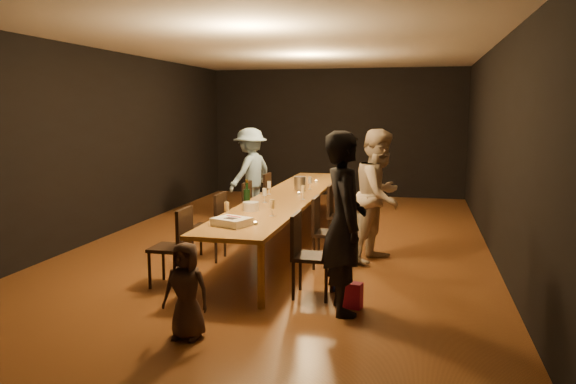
% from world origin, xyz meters
% --- Properties ---
extents(ground, '(10.00, 10.00, 0.00)m').
position_xyz_m(ground, '(0.00, 0.00, 0.00)').
color(ground, '#492512').
rests_on(ground, ground).
extents(room_shell, '(6.04, 10.04, 3.02)m').
position_xyz_m(room_shell, '(0.00, 0.00, 2.08)').
color(room_shell, black).
rests_on(room_shell, ground).
extents(table, '(0.90, 6.00, 0.75)m').
position_xyz_m(table, '(0.00, 0.00, 0.70)').
color(table, olive).
rests_on(table, ground).
extents(chair_right_0, '(0.42, 0.42, 0.93)m').
position_xyz_m(chair_right_0, '(0.85, -2.40, 0.47)').
color(chair_right_0, black).
rests_on(chair_right_0, ground).
extents(chair_right_1, '(0.42, 0.42, 0.93)m').
position_xyz_m(chair_right_1, '(0.85, -1.20, 0.47)').
color(chair_right_1, black).
rests_on(chair_right_1, ground).
extents(chair_right_2, '(0.42, 0.42, 0.93)m').
position_xyz_m(chair_right_2, '(0.85, 0.00, 0.47)').
color(chair_right_2, black).
rests_on(chair_right_2, ground).
extents(chair_right_3, '(0.42, 0.42, 0.93)m').
position_xyz_m(chair_right_3, '(0.85, 1.20, 0.47)').
color(chair_right_3, black).
rests_on(chair_right_3, ground).
extents(chair_left_0, '(0.42, 0.42, 0.93)m').
position_xyz_m(chair_left_0, '(-0.85, -2.40, 0.47)').
color(chair_left_0, black).
rests_on(chair_left_0, ground).
extents(chair_left_1, '(0.42, 0.42, 0.93)m').
position_xyz_m(chair_left_1, '(-0.85, -1.20, 0.47)').
color(chair_left_1, black).
rests_on(chair_left_1, ground).
extents(chair_left_2, '(0.42, 0.42, 0.93)m').
position_xyz_m(chair_left_2, '(-0.85, 0.00, 0.47)').
color(chair_left_2, black).
rests_on(chair_left_2, ground).
extents(chair_left_3, '(0.42, 0.42, 0.93)m').
position_xyz_m(chair_left_3, '(-0.85, 1.20, 0.47)').
color(chair_left_3, black).
rests_on(chair_left_3, ground).
extents(woman_birthday, '(0.61, 0.77, 1.85)m').
position_xyz_m(woman_birthday, '(1.24, -2.78, 0.93)').
color(woman_birthday, black).
rests_on(woman_birthday, ground).
extents(woman_tan, '(0.97, 1.07, 1.80)m').
position_xyz_m(woman_tan, '(1.44, -0.72, 0.90)').
color(woman_tan, '#C8B296').
rests_on(woman_tan, ground).
extents(man_blue, '(0.99, 1.26, 1.70)m').
position_xyz_m(man_blue, '(-1.19, 1.91, 0.85)').
color(man_blue, '#86AECF').
rests_on(man_blue, ground).
extents(child, '(0.44, 0.29, 0.89)m').
position_xyz_m(child, '(-0.05, -3.78, 0.44)').
color(child, '#3A2820').
rests_on(child, ground).
extents(gift_bag_red, '(0.25, 0.17, 0.27)m').
position_xyz_m(gift_bag_red, '(1.31, -2.66, 0.14)').
color(gift_bag_red, '#BC1C54').
rests_on(gift_bag_red, ground).
extents(gift_bag_blue, '(0.23, 0.15, 0.28)m').
position_xyz_m(gift_bag_blue, '(1.14, -2.13, 0.14)').
color(gift_bag_blue, '#24529D').
rests_on(gift_bag_blue, ground).
extents(birthday_cake, '(0.48, 0.43, 0.09)m').
position_xyz_m(birthday_cake, '(-0.10, -2.37, 0.79)').
color(birthday_cake, white).
rests_on(birthday_cake, table).
extents(plate_stack, '(0.22, 0.22, 0.12)m').
position_xyz_m(plate_stack, '(-0.16, -1.43, 0.81)').
color(plate_stack, white).
rests_on(plate_stack, table).
extents(champagne_bottle, '(0.10, 0.10, 0.37)m').
position_xyz_m(champagne_bottle, '(-0.29, -1.17, 0.94)').
color(champagne_bottle, black).
rests_on(champagne_bottle, table).
extents(ice_bucket, '(0.24, 0.24, 0.22)m').
position_xyz_m(ice_bucket, '(0.06, 0.60, 0.86)').
color(ice_bucket, silver).
rests_on(ice_bucket, table).
extents(wineglass_0, '(0.06, 0.06, 0.21)m').
position_xyz_m(wineglass_0, '(-0.28, -2.01, 0.85)').
color(wineglass_0, beige).
rests_on(wineglass_0, table).
extents(wineglass_1, '(0.06, 0.06, 0.21)m').
position_xyz_m(wineglass_1, '(0.21, -1.72, 0.85)').
color(wineglass_1, beige).
rests_on(wineglass_1, table).
extents(wineglass_2, '(0.06, 0.06, 0.21)m').
position_xyz_m(wineglass_2, '(-0.16, -0.77, 0.85)').
color(wineglass_2, silver).
rests_on(wineglass_2, table).
extents(wineglass_3, '(0.06, 0.06, 0.21)m').
position_xyz_m(wineglass_3, '(0.31, -0.37, 0.85)').
color(wineglass_3, beige).
rests_on(wineglass_3, table).
extents(wineglass_4, '(0.06, 0.06, 0.21)m').
position_xyz_m(wineglass_4, '(-0.30, -0.00, 0.85)').
color(wineglass_4, silver).
rests_on(wineglass_4, table).
extents(wineglass_5, '(0.06, 0.06, 0.21)m').
position_xyz_m(wineglass_5, '(0.21, 0.68, 0.85)').
color(wineglass_5, silver).
rests_on(wineglass_5, table).
extents(tealight_near, '(0.05, 0.05, 0.03)m').
position_xyz_m(tealight_near, '(0.15, -2.26, 0.77)').
color(tealight_near, '#B2B7B2').
rests_on(tealight_near, table).
extents(tealight_mid, '(0.05, 0.05, 0.03)m').
position_xyz_m(tealight_mid, '(0.15, 0.10, 0.77)').
color(tealight_mid, '#B2B7B2').
rests_on(tealight_mid, table).
extents(tealight_far, '(0.05, 0.05, 0.03)m').
position_xyz_m(tealight_far, '(0.15, 1.59, 0.77)').
color(tealight_far, '#B2B7B2').
rests_on(tealight_far, table).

